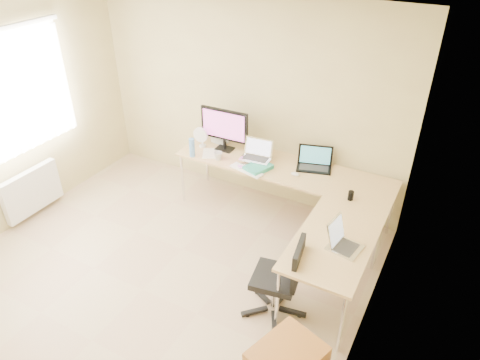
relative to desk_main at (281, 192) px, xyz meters
The scene contains 23 objects.
floor 2.02m from the desk_main, 111.40° to the right, with size 4.50×4.50×0.00m, color tan.
ceiling 2.99m from the desk_main, 111.40° to the right, with size 4.50×4.50×0.00m, color white.
wall_back 1.25m from the desk_main, 151.11° to the left, with size 4.50×4.50×0.00m, color #CABD7E.
wall_right 2.49m from the desk_main, 53.38° to the right, with size 4.50×4.50×0.00m, color #CABD7E.
desk_main is the anchor object (origin of this frame).
desk_return 1.40m from the desk_main, 45.73° to the right, with size 0.70×1.30×0.73m, color tan.
monitor 1.05m from the desk_main, behind, with size 0.64×0.21×0.55m, color black.
book_stack 0.50m from the desk_main, 139.21° to the right, with size 0.23×0.31×0.05m, color teal.
laptop_center 0.63m from the desk_main, 168.02° to the right, with size 0.36×0.27×0.23m, color silver.
laptop_black 0.61m from the desk_main, 21.96° to the left, with size 0.40×0.30×0.25m, color black.
keyboard 0.58m from the desk_main, 138.29° to the right, with size 0.43×0.12×0.02m, color white.
mouse 0.45m from the desk_main, 29.75° to the right, with size 0.10×0.06×0.04m, color silver.
mug 0.90m from the desk_main, 164.00° to the right, with size 0.11×0.11×0.10m, color silver.
cd_stack 0.61m from the desk_main, 147.43° to the right, with size 0.13×0.13×0.03m, color #BABAC6.
water_bottle 1.23m from the desk_main, 164.79° to the right, with size 0.07×0.07×0.24m, color #5994D9.
papers 1.01m from the desk_main, behind, with size 0.19×0.27×0.01m, color silver.
white_box 1.08m from the desk_main, 168.55° to the left, with size 0.20×0.15×0.07m, color silver.
desk_fan 1.23m from the desk_main, behind, with size 0.20×0.20×0.25m, color silver.
black_cup 1.04m from the desk_main, 18.13° to the right, with size 0.06×0.06×0.10m, color black.
laptop_return 1.61m from the desk_main, 44.81° to the right, with size 0.26×0.33×0.22m, color silver.
office_chair 1.56m from the desk_main, 68.33° to the right, with size 0.53×0.53×0.88m, color black.
radiator 3.11m from the desk_main, 152.24° to the right, with size 0.09×0.80×0.55m, color white.
window 3.35m from the desk_main, 152.41° to the right, with size 0.10×1.80×1.40m, color white.
Camera 1 is at (2.45, -2.39, 3.38)m, focal length 33.05 mm.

